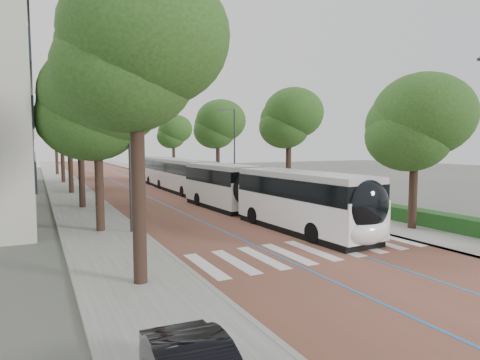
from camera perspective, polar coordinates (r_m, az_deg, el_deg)
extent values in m
plane|color=#51544C|center=(17.21, 11.65, -10.67)|extent=(160.00, 160.00, 0.00)
cube|color=brown|center=(54.11, -15.85, -0.08)|extent=(11.00, 140.00, 0.02)
cube|color=gray|center=(53.17, -23.80, -0.35)|extent=(4.00, 140.00, 0.12)
cube|color=gray|center=(56.03, -8.31, 0.28)|extent=(4.00, 140.00, 0.12)
cube|color=gray|center=(53.31, -21.77, -0.26)|extent=(0.20, 140.00, 0.14)
cube|color=gray|center=(55.45, -10.17, 0.21)|extent=(0.20, 140.00, 0.14)
cube|color=silver|center=(15.68, -4.92, -12.06)|extent=(0.55, 3.60, 0.01)
cube|color=silver|center=(16.17, -0.73, -11.51)|extent=(0.55, 3.60, 0.01)
cube|color=silver|center=(16.74, 3.18, -10.94)|extent=(0.55, 3.60, 0.01)
cube|color=silver|center=(17.38, 6.80, -10.37)|extent=(0.55, 3.60, 0.01)
cube|color=silver|center=(18.08, 10.14, -9.80)|extent=(0.55, 3.60, 0.01)
cube|color=silver|center=(18.84, 13.21, -9.25)|extent=(0.55, 3.60, 0.01)
cube|color=silver|center=(19.65, 16.03, -8.72)|extent=(0.55, 3.60, 0.01)
cube|color=silver|center=(20.51, 18.61, -8.21)|extent=(0.55, 3.60, 0.01)
cube|color=silver|center=(21.40, 20.97, -7.73)|extent=(0.55, 3.60, 0.01)
cube|color=blue|center=(53.82, -17.52, -0.13)|extent=(0.12, 126.00, 0.01)
cube|color=blue|center=(54.44, -14.20, 0.00)|extent=(0.12, 126.00, 0.01)
cube|color=black|center=(40.93, -27.10, 2.18)|extent=(0.12, 38.00, 1.60)
cube|color=black|center=(40.92, -27.28, 6.66)|extent=(0.12, 38.00, 1.60)
cube|color=black|center=(41.17, -27.46, 11.11)|extent=(0.12, 38.00, 1.60)
cube|color=black|center=(41.63, -27.63, 15.21)|extent=(0.12, 38.00, 1.60)
cube|color=#1B4A19|center=(23.75, 29.16, -5.58)|extent=(1.20, 14.00, 0.80)
cylinder|color=#2D2D2F|center=(38.91, -0.79, 4.26)|extent=(0.14, 0.14, 8.00)
cube|color=#2D2D2F|center=(38.71, -1.88, 10.04)|extent=(1.70, 0.12, 0.12)
cube|color=#2D2D2F|center=(38.42, -2.84, 9.95)|extent=(0.50, 0.20, 0.10)
cylinder|color=#2D2D2F|center=(21.34, -15.40, 3.48)|extent=(0.14, 0.14, 8.00)
cylinder|color=black|center=(13.37, -14.17, -3.75)|extent=(0.44, 0.44, 5.24)
ellipsoid|color=#214616|center=(13.51, -14.62, 16.65)|extent=(5.23, 5.23, 4.44)
cylinder|color=black|center=(22.21, -19.36, -1.23)|extent=(0.44, 0.44, 4.63)
ellipsoid|color=#214616|center=(22.17, -19.68, 9.65)|extent=(6.23, 6.23, 5.30)
cylinder|color=black|center=(31.11, -21.60, 0.59)|extent=(0.44, 0.44, 4.84)
ellipsoid|color=#214616|center=(31.11, -21.87, 8.70)|extent=(6.20, 6.20, 5.27)
cylinder|color=black|center=(41.05, -22.96, 1.82)|extent=(0.44, 0.44, 5.25)
ellipsoid|color=#214616|center=(41.09, -23.19, 8.49)|extent=(5.98, 5.98, 5.08)
cylinder|color=black|center=(53.01, -23.90, 2.46)|extent=(0.44, 0.44, 5.34)
ellipsoid|color=#214616|center=(53.05, -24.09, 7.71)|extent=(5.62, 5.62, 4.78)
cylinder|color=black|center=(67.98, -24.62, 2.93)|extent=(0.44, 0.44, 5.39)
ellipsoid|color=#214616|center=(68.02, -24.77, 7.06)|extent=(5.71, 5.71, 4.86)
cylinder|color=black|center=(23.60, 23.38, -1.81)|extent=(0.44, 0.44, 3.98)
ellipsoid|color=#214616|center=(23.48, 23.69, 6.98)|extent=(5.28, 5.28, 4.49)
cylinder|color=black|center=(32.51, 6.90, 0.92)|extent=(0.44, 0.44, 4.65)
ellipsoid|color=#214616|center=(32.49, 6.98, 8.38)|extent=(4.77, 4.77, 4.06)
cylinder|color=black|center=(44.78, -3.16, 2.12)|extent=(0.44, 0.44, 4.75)
ellipsoid|color=#214616|center=(44.78, -3.18, 7.65)|extent=(5.53, 5.53, 4.70)
cylinder|color=black|center=(59.76, -9.39, 2.67)|extent=(0.44, 0.44, 4.51)
ellipsoid|color=#214616|center=(59.73, -9.45, 6.60)|extent=(4.86, 4.86, 4.13)
cylinder|color=black|center=(25.72, 1.72, -1.35)|extent=(2.34, 1.00, 2.30)
cube|color=white|center=(21.61, 8.83, -4.00)|extent=(2.91, 9.46, 1.82)
cube|color=black|center=(21.46, 8.87, -0.99)|extent=(2.95, 9.28, 0.97)
cube|color=#BBBBBD|center=(21.40, 8.89, 0.72)|extent=(2.86, 9.27, 0.31)
cube|color=black|center=(21.80, 8.79, -6.82)|extent=(2.85, 9.09, 0.35)
cube|color=white|center=(29.53, -2.64, -1.53)|extent=(2.84, 7.84, 1.82)
cube|color=black|center=(29.42, -2.65, 0.67)|extent=(2.87, 7.69, 0.97)
cube|color=#BBBBBD|center=(29.38, -2.66, 1.92)|extent=(2.78, 7.69, 0.31)
cube|color=black|center=(29.67, -2.63, -3.62)|extent=(2.78, 7.53, 0.35)
ellipsoid|color=black|center=(18.21, 17.76, -3.50)|extent=(2.40, 1.20, 2.28)
ellipsoid|color=white|center=(18.38, 17.78, -7.04)|extent=(2.39, 1.10, 1.14)
cylinder|color=black|center=(19.31, 10.38, -7.40)|extent=(0.34, 1.01, 1.00)
cylinder|color=black|center=(20.81, 15.19, -6.59)|extent=(0.34, 1.01, 1.00)
cylinder|color=black|center=(30.64, -5.94, -2.75)|extent=(0.34, 1.01, 1.00)
cylinder|color=black|center=(31.61, -2.18, -2.49)|extent=(0.34, 1.01, 1.00)
cylinder|color=black|center=(23.58, 1.96, -5.06)|extent=(0.34, 1.01, 1.00)
cylinder|color=black|center=(24.82, 6.42, -4.58)|extent=(0.34, 1.01, 1.00)
cube|color=white|center=(39.74, -8.27, 0.10)|extent=(2.52, 12.00, 1.82)
cube|color=black|center=(39.66, -8.29, 1.74)|extent=(2.56, 11.76, 0.97)
cube|color=#BBBBBD|center=(39.62, -8.30, 2.67)|extent=(2.47, 11.76, 0.31)
cube|color=black|center=(39.84, -8.25, -1.46)|extent=(2.47, 11.52, 0.35)
ellipsoid|color=black|center=(34.20, -5.14, 0.59)|extent=(2.35, 1.10, 2.28)
ellipsoid|color=white|center=(34.26, -5.09, -1.31)|extent=(2.35, 1.00, 1.14)
cylinder|color=black|center=(36.06, -8.12, -1.61)|extent=(0.30, 1.00, 1.00)
cylinder|color=black|center=(36.84, -4.79, -1.44)|extent=(0.30, 1.00, 1.00)
cylinder|color=black|center=(43.09, -11.30, -0.58)|extent=(0.30, 1.00, 1.00)
cylinder|color=black|center=(43.75, -8.45, -0.46)|extent=(0.30, 1.00, 1.00)
cube|color=white|center=(51.58, -12.56, 1.15)|extent=(2.51, 12.00, 1.82)
cube|color=black|center=(51.52, -12.58, 2.41)|extent=(2.55, 11.76, 0.97)
cube|color=#BBBBBD|center=(51.49, -12.60, 3.13)|extent=(2.46, 11.76, 0.31)
cube|color=black|center=(51.66, -12.54, -0.05)|extent=(2.46, 11.52, 0.35)
ellipsoid|color=black|center=(45.90, -10.74, 1.65)|extent=(2.35, 1.10, 2.28)
ellipsoid|color=white|center=(45.93, -10.70, 0.22)|extent=(2.35, 1.00, 1.14)
cylinder|color=black|center=(47.88, -12.77, -0.06)|extent=(0.30, 1.00, 1.00)
cylinder|color=black|center=(48.48, -10.18, 0.05)|extent=(0.30, 1.00, 1.00)
cylinder|color=black|center=(55.06, -14.68, 0.55)|extent=(0.30, 1.00, 1.00)
cylinder|color=black|center=(55.58, -12.40, 0.63)|extent=(0.30, 1.00, 1.00)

